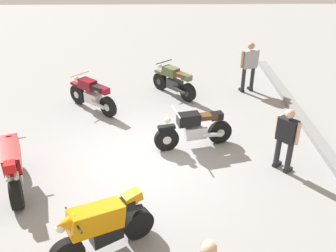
# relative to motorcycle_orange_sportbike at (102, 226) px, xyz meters

# --- Properties ---
(ground_plane) EXTENTS (40.00, 40.00, 0.00)m
(ground_plane) POSITION_rel_motorcycle_orange_sportbike_xyz_m (-2.92, 0.60, -0.59)
(ground_plane) COLOR gray
(curb_edge) EXTENTS (14.00, 0.30, 0.15)m
(curb_edge) POSITION_rel_motorcycle_orange_sportbike_xyz_m (-2.92, 5.20, -0.52)
(curb_edge) COLOR gray
(curb_edge) RESTS_ON ground
(motorcycle_orange_sportbike) EXTENTS (1.22, 1.74, 1.14)m
(motorcycle_orange_sportbike) POSITION_rel_motorcycle_orange_sportbike_xyz_m (0.00, 0.00, 0.00)
(motorcycle_orange_sportbike) COLOR black
(motorcycle_orange_sportbike) RESTS_ON ground
(motorcycle_maroon_cruiser) EXTENTS (1.47, 1.65, 1.09)m
(motorcycle_maroon_cruiser) POSITION_rel_motorcycle_orange_sportbike_xyz_m (-5.77, -1.11, -0.07)
(motorcycle_maroon_cruiser) COLOR black
(motorcycle_maroon_cruiser) RESTS_ON ground
(motorcycle_olive_vintage) EXTENTS (1.56, 1.42, 1.07)m
(motorcycle_olive_vintage) POSITION_rel_motorcycle_orange_sportbike_xyz_m (-6.89, 1.45, -0.11)
(motorcycle_olive_vintage) COLOR black
(motorcycle_olive_vintage) RESTS_ON ground
(motorcycle_red_sportbike) EXTENTS (1.90, 0.93, 1.14)m
(motorcycle_red_sportbike) POSITION_rel_motorcycle_orange_sportbike_xyz_m (-1.87, -2.17, 0.00)
(motorcycle_red_sportbike) COLOR black
(motorcycle_red_sportbike) RESTS_ON ground
(motorcycle_black_cruiser) EXTENTS (0.77, 2.06, 1.09)m
(motorcycle_black_cruiser) POSITION_rel_motorcycle_orange_sportbike_xyz_m (-3.54, 1.87, -0.07)
(motorcycle_black_cruiser) COLOR black
(motorcycle_black_cruiser) RESTS_ON ground
(person_in_black_shirt) EXTENTS (0.55, 0.51, 1.59)m
(person_in_black_shirt) POSITION_rel_motorcycle_orange_sportbike_xyz_m (-2.46, 3.88, 0.30)
(person_in_black_shirt) COLOR #262628
(person_in_black_shirt) RESTS_ON ground
(person_in_gray_shirt) EXTENTS (0.42, 0.66, 1.72)m
(person_in_gray_shirt) POSITION_rel_motorcycle_orange_sportbike_xyz_m (-7.17, 4.00, 0.40)
(person_in_gray_shirt) COLOR #262628
(person_in_gray_shirt) RESTS_ON ground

